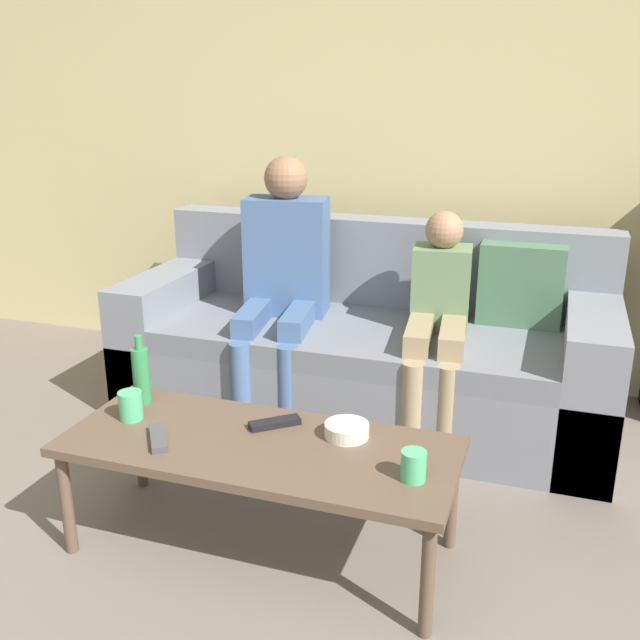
{
  "coord_description": "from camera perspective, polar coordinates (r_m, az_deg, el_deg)",
  "views": [
    {
      "loc": [
        0.89,
        -0.59,
        1.46
      ],
      "look_at": [
        0.08,
        1.79,
        0.63
      ],
      "focal_mm": 40.0,
      "sensor_mm": 36.0,
      "label": 1
    }
  ],
  "objects": [
    {
      "name": "person_child",
      "position": [
        3.02,
        9.44,
        0.46
      ],
      "size": [
        0.3,
        0.62,
        0.96
      ],
      "rotation": [
        0.0,
        0.0,
        0.11
      ],
      "color": "#9E8966",
      "rests_on": "ground_plane"
    },
    {
      "name": "cup_near",
      "position": [
        2.07,
        7.49,
        -11.48
      ],
      "size": [
        0.07,
        0.07,
        0.09
      ],
      "color": "#4CB77A",
      "rests_on": "coffee_table"
    },
    {
      "name": "person_adult",
      "position": [
        3.21,
        -2.97,
        4.08
      ],
      "size": [
        0.41,
        0.64,
        1.16
      ],
      "rotation": [
        0.0,
        0.0,
        0.15
      ],
      "color": "#476693",
      "rests_on": "ground_plane"
    },
    {
      "name": "coffee_table",
      "position": [
        2.3,
        -4.9,
        -10.51
      ],
      "size": [
        1.25,
        0.51,
        0.39
      ],
      "color": "brown",
      "rests_on": "ground_plane"
    },
    {
      "name": "tv_remote_1",
      "position": [
        2.33,
        -12.82,
        -9.2
      ],
      "size": [
        0.14,
        0.17,
        0.02
      ],
      "rotation": [
        0.0,
        0.0,
        0.6
      ],
      "color": "#47474C",
      "rests_on": "coffee_table"
    },
    {
      "name": "snack_bowl",
      "position": [
        2.3,
        2.15,
        -8.8
      ],
      "size": [
        0.14,
        0.14,
        0.05
      ],
      "color": "beige",
      "rests_on": "coffee_table"
    },
    {
      "name": "wall_back",
      "position": [
        3.68,
        5.03,
        15.75
      ],
      "size": [
        12.0,
        0.06,
        2.6
      ],
      "color": "beige",
      "rests_on": "ground_plane"
    },
    {
      "name": "tv_remote_0",
      "position": [
        2.37,
        -3.64,
        -8.23
      ],
      "size": [
        0.16,
        0.15,
        0.02
      ],
      "rotation": [
        0.0,
        0.0,
        -0.87
      ],
      "color": "black",
      "rests_on": "coffee_table"
    },
    {
      "name": "couch",
      "position": [
        3.28,
        3.75,
        -2.57
      ],
      "size": [
        2.15,
        0.86,
        0.86
      ],
      "color": "gray",
      "rests_on": "ground_plane"
    },
    {
      "name": "cup_far",
      "position": [
        2.48,
        -14.91,
        -6.63
      ],
      "size": [
        0.08,
        0.08,
        0.1
      ],
      "color": "#4CB77A",
      "rests_on": "coffee_table"
    },
    {
      "name": "bottle",
      "position": [
        2.57,
        -14.11,
        -4.25
      ],
      "size": [
        0.06,
        0.06,
        0.25
      ],
      "color": "#33844C",
      "rests_on": "coffee_table"
    }
  ]
}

